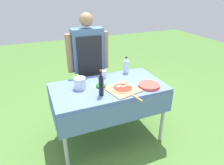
{
  "coord_description": "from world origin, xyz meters",
  "views": [
    {
      "loc": [
        -0.82,
        -2.08,
        1.94
      ],
      "look_at": [
        0.05,
        0.0,
        0.85
      ],
      "focal_mm": 32.0,
      "sensor_mm": 36.0,
      "label": 1
    }
  ],
  "objects_px": {
    "plate_stack": "(149,86)",
    "water_bottle": "(126,65)",
    "oil_bottle": "(101,85)",
    "person_cook": "(88,60)",
    "herb_container": "(101,86)",
    "mixing_tub": "(80,83)",
    "pizza_on_peel": "(123,89)",
    "sauce_jar": "(103,74)",
    "prep_table": "(108,93)"
  },
  "relations": [
    {
      "from": "plate_stack",
      "to": "water_bottle",
      "type": "bearing_deg",
      "value": 97.25
    },
    {
      "from": "oil_bottle",
      "to": "water_bottle",
      "type": "height_order",
      "value": "oil_bottle"
    },
    {
      "from": "person_cook",
      "to": "water_bottle",
      "type": "xyz_separation_m",
      "value": [
        0.47,
        -0.3,
        -0.04
      ]
    },
    {
      "from": "person_cook",
      "to": "herb_container",
      "type": "xyz_separation_m",
      "value": [
        -0.03,
        -0.6,
        -0.13
      ]
    },
    {
      "from": "person_cook",
      "to": "water_bottle",
      "type": "relative_size",
      "value": 6.77
    },
    {
      "from": "mixing_tub",
      "to": "herb_container",
      "type": "bearing_deg",
      "value": -18.39
    },
    {
      "from": "person_cook",
      "to": "herb_container",
      "type": "height_order",
      "value": "person_cook"
    },
    {
      "from": "pizza_on_peel",
      "to": "water_bottle",
      "type": "relative_size",
      "value": 2.3
    },
    {
      "from": "person_cook",
      "to": "herb_container",
      "type": "bearing_deg",
      "value": 89.76
    },
    {
      "from": "person_cook",
      "to": "pizza_on_peel",
      "type": "bearing_deg",
      "value": 106.99
    },
    {
      "from": "mixing_tub",
      "to": "sauce_jar",
      "type": "height_order",
      "value": "mixing_tub"
    },
    {
      "from": "person_cook",
      "to": "pizza_on_peel",
      "type": "distance_m",
      "value": 0.81
    },
    {
      "from": "prep_table",
      "to": "person_cook",
      "type": "xyz_separation_m",
      "value": [
        -0.07,
        0.6,
        0.25
      ]
    },
    {
      "from": "pizza_on_peel",
      "to": "herb_container",
      "type": "relative_size",
      "value": 3.11
    },
    {
      "from": "mixing_tub",
      "to": "sauce_jar",
      "type": "xyz_separation_m",
      "value": [
        0.38,
        0.19,
        -0.03
      ]
    },
    {
      "from": "herb_container",
      "to": "sauce_jar",
      "type": "height_order",
      "value": "sauce_jar"
    },
    {
      "from": "pizza_on_peel",
      "to": "prep_table",
      "type": "bearing_deg",
      "value": 113.79
    },
    {
      "from": "person_cook",
      "to": "water_bottle",
      "type": "distance_m",
      "value": 0.55
    },
    {
      "from": "sauce_jar",
      "to": "oil_bottle",
      "type": "bearing_deg",
      "value": -113.16
    },
    {
      "from": "sauce_jar",
      "to": "person_cook",
      "type": "bearing_deg",
      "value": 108.29
    },
    {
      "from": "prep_table",
      "to": "sauce_jar",
      "type": "distance_m",
      "value": 0.31
    },
    {
      "from": "mixing_tub",
      "to": "pizza_on_peel",
      "type": "bearing_deg",
      "value": -27.87
    },
    {
      "from": "plate_stack",
      "to": "sauce_jar",
      "type": "relative_size",
      "value": 2.77
    },
    {
      "from": "pizza_on_peel",
      "to": "water_bottle",
      "type": "height_order",
      "value": "water_bottle"
    },
    {
      "from": "prep_table",
      "to": "oil_bottle",
      "type": "xyz_separation_m",
      "value": [
        -0.16,
        -0.18,
        0.22
      ]
    },
    {
      "from": "pizza_on_peel",
      "to": "oil_bottle",
      "type": "relative_size",
      "value": 1.78
    },
    {
      "from": "herb_container",
      "to": "mixing_tub",
      "type": "xyz_separation_m",
      "value": [
        -0.24,
        0.08,
        0.05
      ]
    },
    {
      "from": "pizza_on_peel",
      "to": "herb_container",
      "type": "bearing_deg",
      "value": 130.61
    },
    {
      "from": "prep_table",
      "to": "mixing_tub",
      "type": "relative_size",
      "value": 9.81
    },
    {
      "from": "plate_stack",
      "to": "oil_bottle",
      "type": "bearing_deg",
      "value": 177.01
    },
    {
      "from": "person_cook",
      "to": "mixing_tub",
      "type": "height_order",
      "value": "person_cook"
    },
    {
      "from": "mixing_tub",
      "to": "person_cook",
      "type": "bearing_deg",
      "value": 62.82
    },
    {
      "from": "person_cook",
      "to": "plate_stack",
      "type": "height_order",
      "value": "person_cook"
    },
    {
      "from": "prep_table",
      "to": "mixing_tub",
      "type": "bearing_deg",
      "value": 166.77
    },
    {
      "from": "mixing_tub",
      "to": "sauce_jar",
      "type": "bearing_deg",
      "value": 27.05
    },
    {
      "from": "oil_bottle",
      "to": "sauce_jar",
      "type": "relative_size",
      "value": 3.21
    },
    {
      "from": "herb_container",
      "to": "prep_table",
      "type": "bearing_deg",
      "value": -0.45
    },
    {
      "from": "person_cook",
      "to": "plate_stack",
      "type": "relative_size",
      "value": 6.07
    },
    {
      "from": "herb_container",
      "to": "plate_stack",
      "type": "bearing_deg",
      "value": -20.94
    },
    {
      "from": "person_cook",
      "to": "oil_bottle",
      "type": "bearing_deg",
      "value": 86.25
    },
    {
      "from": "herb_container",
      "to": "sauce_jar",
      "type": "relative_size",
      "value": 1.84
    },
    {
      "from": "oil_bottle",
      "to": "herb_container",
      "type": "xyz_separation_m",
      "value": [
        0.06,
        0.18,
        -0.1
      ]
    },
    {
      "from": "prep_table",
      "to": "water_bottle",
      "type": "xyz_separation_m",
      "value": [
        0.39,
        0.3,
        0.21
      ]
    },
    {
      "from": "person_cook",
      "to": "prep_table",
      "type": "bearing_deg",
      "value": 99.5
    },
    {
      "from": "prep_table",
      "to": "water_bottle",
      "type": "bearing_deg",
      "value": 37.78
    },
    {
      "from": "person_cook",
      "to": "oil_bottle",
      "type": "xyz_separation_m",
      "value": [
        -0.09,
        -0.78,
        -0.03
      ]
    },
    {
      "from": "pizza_on_peel",
      "to": "plate_stack",
      "type": "relative_size",
      "value": 2.06
    },
    {
      "from": "herb_container",
      "to": "mixing_tub",
      "type": "distance_m",
      "value": 0.26
    },
    {
      "from": "person_cook",
      "to": "oil_bottle",
      "type": "height_order",
      "value": "person_cook"
    },
    {
      "from": "water_bottle",
      "to": "mixing_tub",
      "type": "distance_m",
      "value": 0.77
    }
  ]
}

